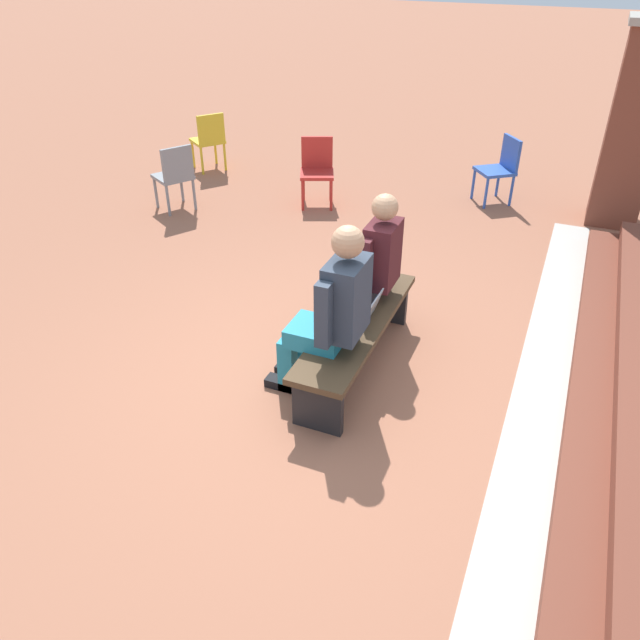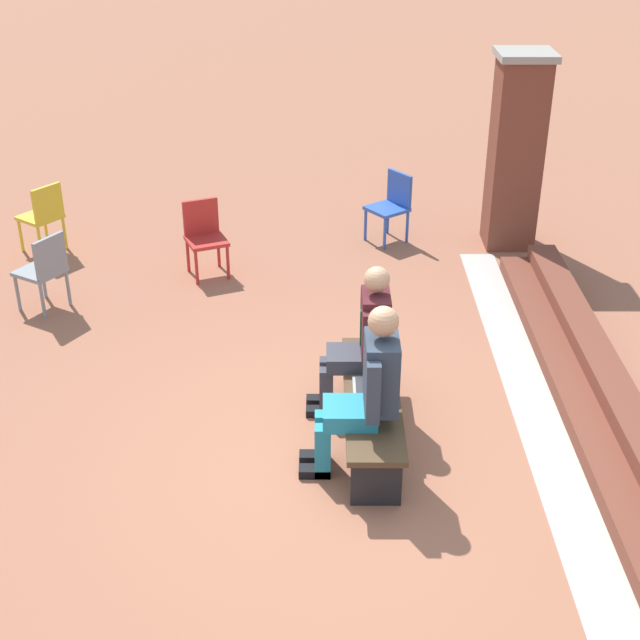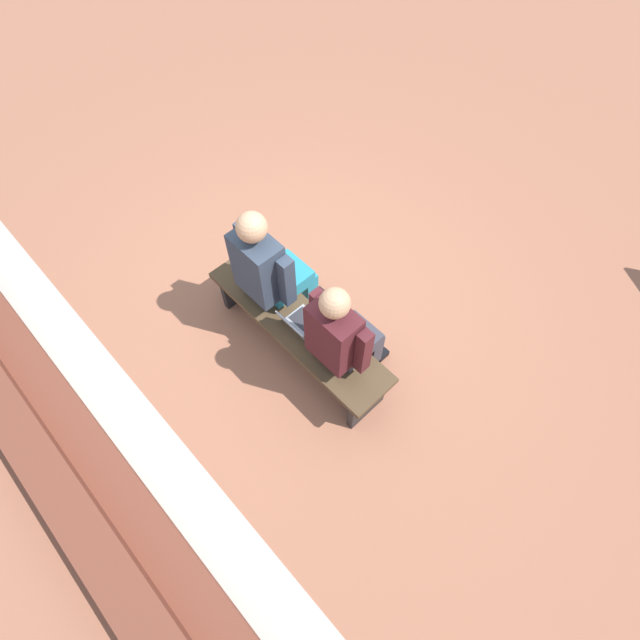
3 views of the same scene
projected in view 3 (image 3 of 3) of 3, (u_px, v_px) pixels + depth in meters
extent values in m
plane|color=#9E6047|center=(297.00, 315.00, 4.60)|extent=(60.00, 60.00, 0.00)
cube|color=#B7B2A8|center=(163.00, 461.00, 3.87)|extent=(7.46, 0.40, 0.01)
cube|color=brown|center=(103.00, 505.00, 3.63)|extent=(6.66, 0.60, 0.15)
cube|color=brown|center=(75.00, 516.00, 3.45)|extent=(6.66, 0.30, 0.15)
cube|color=#4C3823|center=(298.00, 324.00, 4.05)|extent=(1.80, 0.44, 0.05)
cube|color=black|center=(367.00, 402.00, 3.93)|extent=(0.06, 0.37, 0.40)
cube|color=black|center=(240.00, 283.00, 4.55)|extent=(0.06, 0.37, 0.40)
cube|color=#383842|center=(352.00, 341.00, 3.87)|extent=(0.33, 0.38, 0.13)
cube|color=#383842|center=(373.00, 351.00, 4.14)|extent=(0.11, 0.11, 0.45)
cube|color=black|center=(376.00, 357.00, 4.33)|extent=(0.11, 0.23, 0.07)
cube|color=#383842|center=(359.00, 338.00, 4.21)|extent=(0.11, 0.11, 0.45)
cube|color=black|center=(362.00, 345.00, 4.39)|extent=(0.11, 0.23, 0.07)
cube|color=#47191E|center=(333.00, 335.00, 3.51)|extent=(0.36, 0.23, 0.54)
cube|color=#195133|center=(345.00, 328.00, 3.58)|extent=(0.05, 0.01, 0.32)
cube|color=#47191E|center=(363.00, 351.00, 3.46)|extent=(0.09, 0.10, 0.46)
cube|color=#47191E|center=(318.00, 311.00, 3.64)|extent=(0.09, 0.10, 0.46)
sphere|color=tan|center=(335.00, 303.00, 3.17)|extent=(0.21, 0.21, 0.21)
cube|color=teal|center=(283.00, 278.00, 4.19)|extent=(0.35, 0.41, 0.14)
cube|color=teal|center=(309.00, 291.00, 4.47)|extent=(0.11, 0.12, 0.45)
cube|color=black|center=(315.00, 299.00, 4.65)|extent=(0.11, 0.25, 0.07)
cube|color=teal|center=(296.00, 279.00, 4.54)|extent=(0.11, 0.12, 0.45)
cube|color=black|center=(301.00, 288.00, 4.72)|extent=(0.11, 0.25, 0.07)
cube|color=#2D3847|center=(258.00, 266.00, 3.80)|extent=(0.39, 0.25, 0.58)
cube|color=#2D3847|center=(287.00, 282.00, 3.75)|extent=(0.09, 0.10, 0.49)
cube|color=#2D3847|center=(245.00, 245.00, 3.94)|extent=(0.09, 0.10, 0.49)
sphere|color=tan|center=(252.00, 227.00, 3.44)|extent=(0.23, 0.23, 0.23)
cube|color=#9EA0A5|center=(307.00, 324.00, 4.01)|extent=(0.32, 0.22, 0.02)
cube|color=#2D2D33|center=(307.00, 323.00, 4.00)|extent=(0.29, 0.15, 0.00)
cube|color=#9EA0A5|center=(293.00, 328.00, 3.87)|extent=(0.32, 0.07, 0.19)
cube|color=#33519E|center=(294.00, 327.00, 3.87)|extent=(0.28, 0.06, 0.17)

